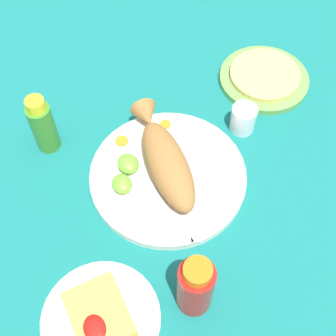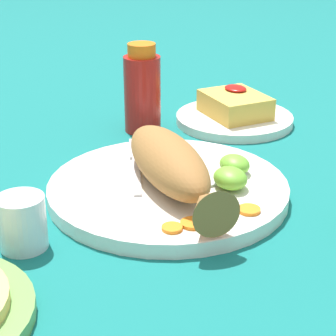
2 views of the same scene
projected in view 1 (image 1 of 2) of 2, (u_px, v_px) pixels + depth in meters
ground_plane at (168, 179)px, 0.91m from camera, size 4.00×4.00×0.00m
main_plate at (168, 176)px, 0.90m from camera, size 0.30×0.30×0.02m
fried_fish at (165, 159)px, 0.88m from camera, size 0.26×0.09×0.06m
fork_near at (192, 203)px, 0.86m from camera, size 0.18×0.08×0.00m
fork_far at (167, 209)px, 0.85m from camera, size 0.19×0.03×0.00m
carrot_slice_near at (165, 124)px, 0.96m from camera, size 0.02×0.02×0.00m
carrot_slice_mid at (155, 128)px, 0.95m from camera, size 0.03×0.03×0.00m
carrot_slice_far at (122, 141)px, 0.94m from camera, size 0.03×0.03×0.00m
lime_wedge_main at (128, 164)px, 0.89m from camera, size 0.05×0.04×0.03m
lime_wedge_side at (122, 184)px, 0.87m from camera, size 0.04×0.04×0.02m
hot_sauce_bottle_red at (195, 286)px, 0.73m from camera, size 0.06×0.06×0.14m
hot_sauce_bottle_green at (43, 125)px, 0.90m from camera, size 0.05×0.05×0.14m
salt_cup at (243, 120)px, 0.96m from camera, size 0.05×0.05×0.06m
side_plate_fries at (101, 319)px, 0.76m from camera, size 0.19×0.19×0.01m
fries_pile at (99, 316)px, 0.74m from camera, size 0.11×0.09×0.04m
tortilla_plate at (264, 79)px, 1.05m from camera, size 0.20×0.20×0.01m
tortilla_stack at (265, 75)px, 1.04m from camera, size 0.16×0.16×0.01m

